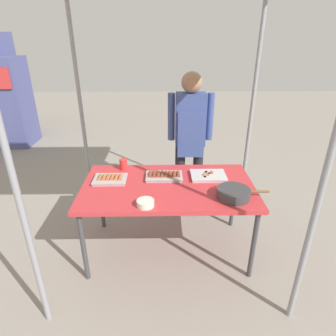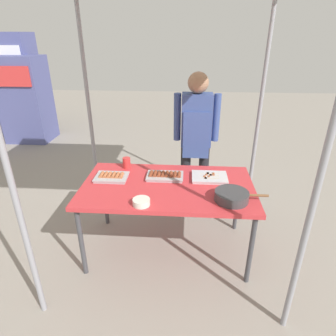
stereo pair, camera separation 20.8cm
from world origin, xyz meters
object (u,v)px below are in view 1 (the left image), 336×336
at_px(stall_table, 168,190).
at_px(cooking_wok, 234,193).
at_px(condiment_bowl, 145,203).
at_px(neighbor_stall_left, 5,102).
at_px(drink_cup_near_edge, 124,164).
at_px(tray_meat_skewers, 208,176).
at_px(vendor_woman, 190,132).
at_px(tray_pork_links, 110,179).
at_px(tray_grilled_sausages, 164,176).

relative_size(stall_table, cooking_wok, 3.58).
relative_size(condiment_bowl, neighbor_stall_left, 0.09).
height_order(stall_table, drink_cup_near_edge, drink_cup_near_edge).
distance_m(stall_table, tray_meat_skewers, 0.43).
relative_size(stall_table, vendor_woman, 0.96).
relative_size(tray_pork_links, vendor_woman, 0.19).
xyz_separation_m(stall_table, drink_cup_near_edge, (-0.46, 0.35, 0.11)).
height_order(cooking_wok, neighbor_stall_left, neighbor_stall_left).
bearing_deg(neighbor_stall_left, cooking_wok, -43.48).
height_order(tray_pork_links, drink_cup_near_edge, drink_cup_near_edge).
bearing_deg(tray_grilled_sausages, drink_cup_near_edge, 153.60).
relative_size(condiment_bowl, vendor_woman, 0.09).
bearing_deg(vendor_woman, tray_meat_skewers, 100.46).
distance_m(stall_table, tray_grilled_sausages, 0.16).
xyz_separation_m(tray_meat_skewers, cooking_wok, (0.16, -0.39, 0.03)).
height_order(drink_cup_near_edge, neighbor_stall_left, neighbor_stall_left).
xyz_separation_m(tray_meat_skewers, condiment_bowl, (-0.59, -0.51, 0.01)).
xyz_separation_m(tray_meat_skewers, vendor_woman, (-0.13, 0.68, 0.23)).
xyz_separation_m(tray_meat_skewers, drink_cup_near_edge, (-0.85, 0.20, 0.04)).
height_order(cooking_wok, condiment_bowl, cooking_wok).
bearing_deg(drink_cup_near_edge, neighbor_stall_left, 132.49).
xyz_separation_m(tray_meat_skewers, tray_pork_links, (-0.95, -0.07, 0.01)).
relative_size(tray_meat_skewers, condiment_bowl, 2.36).
distance_m(drink_cup_near_edge, neighbor_stall_left, 3.89).
bearing_deg(tray_meat_skewers, neighbor_stall_left, 138.61).
height_order(stall_table, neighbor_stall_left, neighbor_stall_left).
height_order(tray_grilled_sausages, vendor_woman, vendor_woman).
distance_m(tray_pork_links, condiment_bowl, 0.57).
relative_size(tray_pork_links, neighbor_stall_left, 0.19).
bearing_deg(tray_grilled_sausages, tray_meat_skewers, 1.38).
bearing_deg(cooking_wok, tray_meat_skewers, 112.68).
distance_m(cooking_wok, neighbor_stall_left, 5.02).
bearing_deg(drink_cup_near_edge, tray_meat_skewers, -13.07).
relative_size(stall_table, condiment_bowl, 11.07).
bearing_deg(neighbor_stall_left, tray_meat_skewers, -41.39).
bearing_deg(tray_meat_skewers, drink_cup_near_edge, 166.93).
distance_m(cooking_wok, drink_cup_near_edge, 1.17).
height_order(tray_grilled_sausages, tray_pork_links, same).
bearing_deg(stall_table, tray_meat_skewers, 20.64).
bearing_deg(tray_pork_links, stall_table, -8.56).
relative_size(condiment_bowl, drink_cup_near_edge, 1.29).
height_order(stall_table, tray_pork_links, tray_pork_links).
bearing_deg(cooking_wok, vendor_woman, 105.06).
height_order(tray_pork_links, vendor_woman, vendor_woman).
xyz_separation_m(tray_grilled_sausages, tray_pork_links, (-0.52, -0.06, -0.00)).
bearing_deg(neighbor_stall_left, tray_grilled_sausages, -45.28).
distance_m(stall_table, vendor_woman, 0.92).
relative_size(tray_grilled_sausages, tray_meat_skewers, 1.04).
bearing_deg(tray_meat_skewers, stall_table, -159.36).
height_order(tray_meat_skewers, condiment_bowl, condiment_bowl).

